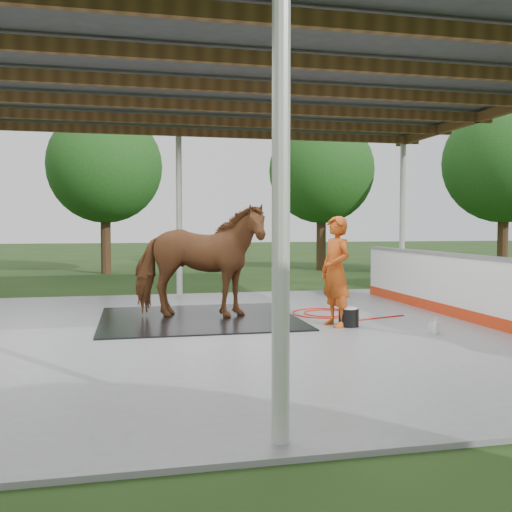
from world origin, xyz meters
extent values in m
plane|color=#1E3814|center=(0.00, 0.00, 0.00)|extent=(100.00, 100.00, 0.00)
cube|color=slate|center=(0.00, 0.00, 0.03)|extent=(12.00, 10.00, 0.05)
cylinder|color=beige|center=(0.00, -4.70, 1.98)|extent=(0.14, 0.14, 3.85)
cylinder|color=beige|center=(0.00, 4.70, 1.98)|extent=(0.14, 0.14, 3.85)
cylinder|color=beige|center=(5.70, 4.70, 1.98)|extent=(0.14, 0.14, 3.85)
cube|color=brown|center=(0.00, -3.00, 3.85)|extent=(12.00, 0.10, 0.18)
cube|color=brown|center=(0.00, -1.50, 3.85)|extent=(12.00, 0.10, 0.18)
cube|color=brown|center=(0.00, 0.00, 3.85)|extent=(12.00, 0.10, 0.18)
cube|color=brown|center=(0.00, 1.50, 3.85)|extent=(12.00, 0.10, 0.18)
cube|color=brown|center=(0.00, 3.00, 3.85)|extent=(12.00, 0.10, 0.18)
cube|color=brown|center=(0.00, 4.50, 3.85)|extent=(12.00, 0.10, 0.18)
cube|color=#38383A|center=(0.00, 0.00, 4.05)|extent=(12.60, 10.60, 0.10)
cube|color=red|center=(4.59, 0.00, 0.15)|extent=(0.14, 8.00, 0.20)
cube|color=white|center=(4.60, 0.00, 0.65)|extent=(0.12, 8.00, 1.00)
cube|color=slate|center=(4.60, 0.00, 1.17)|extent=(0.16, 8.00, 0.06)
cylinder|color=#382314|center=(-2.00, 12.00, 1.10)|extent=(0.36, 0.36, 2.20)
sphere|color=#194714|center=(-2.00, 12.00, 3.80)|extent=(4.00, 4.00, 4.00)
cylinder|color=#382314|center=(6.00, 12.00, 1.10)|extent=(0.36, 0.36, 2.20)
sphere|color=#194714|center=(6.00, 12.00, 3.80)|extent=(4.00, 4.00, 4.00)
cylinder|color=#382314|center=(11.00, 8.00, 1.10)|extent=(0.36, 0.36, 2.20)
sphere|color=#194714|center=(11.00, 8.00, 3.80)|extent=(4.00, 4.00, 4.00)
cube|color=black|center=(0.05, 1.16, 0.06)|extent=(3.40, 3.18, 0.03)
imported|color=brown|center=(0.05, 1.16, 1.08)|extent=(2.56, 1.62, 2.00)
imported|color=#C14B14|center=(2.16, -0.03, 0.95)|extent=(0.59, 0.75, 1.80)
cylinder|color=black|center=(2.36, -0.11, 0.20)|extent=(0.33, 0.33, 0.29)
cylinder|color=white|center=(2.36, -0.11, 0.34)|extent=(0.30, 0.30, 0.03)
imported|color=silver|center=(3.39, -1.04, 0.18)|extent=(0.11, 0.11, 0.26)
imported|color=#338CD8|center=(3.38, -0.93, 0.16)|extent=(0.14, 0.14, 0.21)
torus|color=red|center=(2.42, 1.27, 0.06)|extent=(1.22, 1.22, 0.02)
torus|color=red|center=(2.46, 1.25, 0.06)|extent=(0.85, 0.85, 0.02)
cylinder|color=red|center=(3.04, 0.48, 0.06)|extent=(1.41, 0.48, 0.02)
camera|label=1|loc=(-1.08, -8.81, 1.69)|focal=40.00mm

